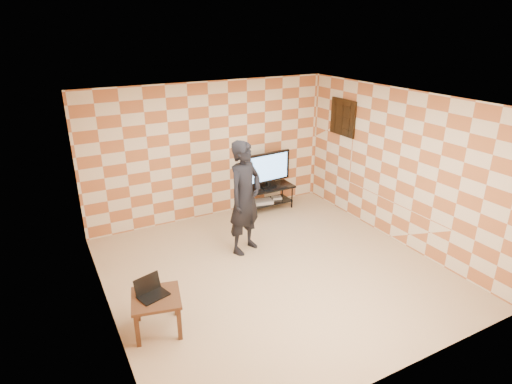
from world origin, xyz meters
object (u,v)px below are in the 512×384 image
at_px(tv, 268,168).
at_px(side_table, 156,303).
at_px(tv_stand, 268,193).
at_px(person, 245,198).

distance_m(tv, side_table, 4.18).
relative_size(tv_stand, tv, 1.07).
bearing_deg(tv, tv_stand, 85.23).
bearing_deg(tv, person, -132.16).
distance_m(tv_stand, person, 1.92).
relative_size(tv_stand, person, 0.56).
bearing_deg(tv_stand, person, -132.10).
bearing_deg(person, tv, 22.73).
bearing_deg(side_table, person, 34.68).
bearing_deg(side_table, tv, 40.41).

